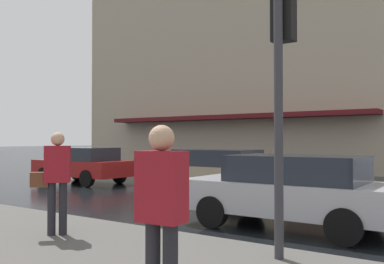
{
  "coord_description": "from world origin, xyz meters",
  "views": [
    {
      "loc": [
        -8.83,
        2.93,
        1.7
      ],
      "look_at": [
        2.66,
        10.92,
        1.97
      ],
      "focal_mm": 39.78,
      "sensor_mm": 36.0,
      "label": 1
    }
  ],
  "objects_px": {
    "car_red": "(82,164)",
    "pedestrian_approaching_kerb": "(56,175)",
    "car_silver": "(292,189)",
    "car_champagne": "(214,170)",
    "traffic_signal_post": "(282,56)",
    "pedestrian_in_red_jacket": "(162,207)"
  },
  "relations": [
    {
      "from": "car_silver",
      "to": "car_red",
      "type": "distance_m",
      "value": 10.64
    },
    {
      "from": "car_silver",
      "to": "pedestrian_in_red_jacket",
      "type": "xyz_separation_m",
      "value": [
        -5.03,
        -0.84,
        0.38
      ]
    },
    {
      "from": "traffic_signal_post",
      "to": "pedestrian_approaching_kerb",
      "type": "distance_m",
      "value": 4.05
    },
    {
      "from": "car_champagne",
      "to": "pedestrian_approaching_kerb",
      "type": "relative_size",
      "value": 2.44
    },
    {
      "from": "pedestrian_approaching_kerb",
      "to": "car_champagne",
      "type": "bearing_deg",
      "value": 9.93
    },
    {
      "from": "traffic_signal_post",
      "to": "car_silver",
      "type": "height_order",
      "value": "traffic_signal_post"
    },
    {
      "from": "car_champagne",
      "to": "traffic_signal_post",
      "type": "bearing_deg",
      "value": -141.41
    },
    {
      "from": "traffic_signal_post",
      "to": "car_silver",
      "type": "relative_size",
      "value": 0.91
    },
    {
      "from": "traffic_signal_post",
      "to": "pedestrian_in_red_jacket",
      "type": "bearing_deg",
      "value": 179.89
    },
    {
      "from": "traffic_signal_post",
      "to": "pedestrian_in_red_jacket",
      "type": "height_order",
      "value": "traffic_signal_post"
    },
    {
      "from": "car_champagne",
      "to": "car_silver",
      "type": "relative_size",
      "value": 1.0
    },
    {
      "from": "car_champagne",
      "to": "pedestrian_approaching_kerb",
      "type": "bearing_deg",
      "value": -170.07
    },
    {
      "from": "traffic_signal_post",
      "to": "car_red",
      "type": "height_order",
      "value": "traffic_signal_post"
    },
    {
      "from": "car_silver",
      "to": "pedestrian_approaching_kerb",
      "type": "relative_size",
      "value": 2.44
    },
    {
      "from": "pedestrian_in_red_jacket",
      "to": "car_red",
      "type": "bearing_deg",
      "value": 51.93
    },
    {
      "from": "pedestrian_approaching_kerb",
      "to": "traffic_signal_post",
      "type": "bearing_deg",
      "value": -75.7
    },
    {
      "from": "car_silver",
      "to": "pedestrian_approaching_kerb",
      "type": "distance_m",
      "value": 4.35
    },
    {
      "from": "car_silver",
      "to": "car_champagne",
      "type": "bearing_deg",
      "value": 48.22
    },
    {
      "from": "car_silver",
      "to": "car_red",
      "type": "relative_size",
      "value": 1.0
    },
    {
      "from": "pedestrian_in_red_jacket",
      "to": "pedestrian_approaching_kerb",
      "type": "relative_size",
      "value": 1.0
    },
    {
      "from": "car_champagne",
      "to": "car_red",
      "type": "height_order",
      "value": "same"
    },
    {
      "from": "car_red",
      "to": "pedestrian_approaching_kerb",
      "type": "relative_size",
      "value": 2.44
    }
  ]
}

